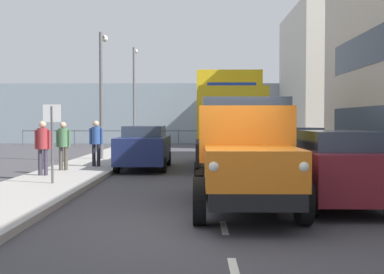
{
  "coord_description": "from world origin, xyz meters",
  "views": [
    {
      "loc": [
        0.47,
        8.79,
        1.96
      ],
      "look_at": [
        0.69,
        -8.07,
        1.37
      ],
      "focal_mm": 45.74,
      "sensor_mm": 36.0,
      "label": 1
    }
  ],
  "objects_px": {
    "pedestrian_strolling": "(43,143)",
    "lamp_post_promenade": "(102,83)",
    "lamp_post_far": "(134,88)",
    "car_red_kerbside_2": "(268,144)",
    "car_navy_oppositeside_0": "(145,147)",
    "pedestrian_near_railing": "(63,142)",
    "lorry_cargo_yellow": "(227,117)",
    "car_white_kerbside_1": "(292,152)",
    "car_maroon_kerbside_near": "(336,167)",
    "street_sign": "(52,130)",
    "truck_vintage_orange": "(245,157)",
    "pedestrian_couple_b": "(96,139)"
  },
  "relations": [
    {
      "from": "pedestrian_strolling",
      "to": "lamp_post_far",
      "type": "height_order",
      "value": "lamp_post_far"
    },
    {
      "from": "pedestrian_strolling",
      "to": "lamp_post_promenade",
      "type": "height_order",
      "value": "lamp_post_promenade"
    },
    {
      "from": "pedestrian_near_railing",
      "to": "lamp_post_far",
      "type": "distance_m",
      "value": 16.94
    },
    {
      "from": "car_red_kerbside_2",
      "to": "pedestrian_strolling",
      "type": "bearing_deg",
      "value": 35.42
    },
    {
      "from": "car_white_kerbside_1",
      "to": "pedestrian_strolling",
      "type": "height_order",
      "value": "pedestrian_strolling"
    },
    {
      "from": "pedestrian_strolling",
      "to": "pedestrian_couple_b",
      "type": "distance_m",
      "value": 3.31
    },
    {
      "from": "lorry_cargo_yellow",
      "to": "pedestrian_strolling",
      "type": "xyz_separation_m",
      "value": [
        6.27,
        4.62,
        -0.87
      ]
    },
    {
      "from": "pedestrian_couple_b",
      "to": "lamp_post_far",
      "type": "height_order",
      "value": "lamp_post_far"
    },
    {
      "from": "street_sign",
      "to": "truck_vintage_orange",
      "type": "bearing_deg",
      "value": 145.81
    },
    {
      "from": "pedestrian_near_railing",
      "to": "pedestrian_couple_b",
      "type": "distance_m",
      "value": 1.72
    },
    {
      "from": "car_navy_oppositeside_0",
      "to": "pedestrian_near_railing",
      "type": "height_order",
      "value": "pedestrian_near_railing"
    },
    {
      "from": "pedestrian_strolling",
      "to": "pedestrian_near_railing",
      "type": "distance_m",
      "value": 1.66
    },
    {
      "from": "pedestrian_near_railing",
      "to": "lorry_cargo_yellow",
      "type": "bearing_deg",
      "value": -153.82
    },
    {
      "from": "car_red_kerbside_2",
      "to": "street_sign",
      "type": "bearing_deg",
      "value": 47.03
    },
    {
      "from": "car_red_kerbside_2",
      "to": "pedestrian_couple_b",
      "type": "xyz_separation_m",
      "value": [
        7.07,
        2.68,
        0.31
      ]
    },
    {
      "from": "car_maroon_kerbside_near",
      "to": "car_navy_oppositeside_0",
      "type": "xyz_separation_m",
      "value": [
        5.23,
        -8.43,
        0.0
      ]
    },
    {
      "from": "car_red_kerbside_2",
      "to": "lamp_post_promenade",
      "type": "height_order",
      "value": "lamp_post_promenade"
    },
    {
      "from": "lorry_cargo_yellow",
      "to": "pedestrian_strolling",
      "type": "bearing_deg",
      "value": 36.41
    },
    {
      "from": "pedestrian_near_railing",
      "to": "lamp_post_promenade",
      "type": "bearing_deg",
      "value": -93.85
    },
    {
      "from": "street_sign",
      "to": "pedestrian_strolling",
      "type": "bearing_deg",
      "value": -65.45
    },
    {
      "from": "car_maroon_kerbside_near",
      "to": "pedestrian_couple_b",
      "type": "bearing_deg",
      "value": -48.48
    },
    {
      "from": "truck_vintage_orange",
      "to": "pedestrian_strolling",
      "type": "height_order",
      "value": "truck_vintage_orange"
    },
    {
      "from": "car_maroon_kerbside_near",
      "to": "car_navy_oppositeside_0",
      "type": "bearing_deg",
      "value": -58.18
    },
    {
      "from": "car_red_kerbside_2",
      "to": "pedestrian_couple_b",
      "type": "relative_size",
      "value": 2.47
    },
    {
      "from": "car_maroon_kerbside_near",
      "to": "street_sign",
      "type": "relative_size",
      "value": 1.73
    },
    {
      "from": "car_navy_oppositeside_0",
      "to": "lamp_post_far",
      "type": "height_order",
      "value": "lamp_post_far"
    },
    {
      "from": "car_navy_oppositeside_0",
      "to": "pedestrian_couple_b",
      "type": "distance_m",
      "value": 1.92
    },
    {
      "from": "lamp_post_far",
      "to": "lorry_cargo_yellow",
      "type": "bearing_deg",
      "value": 112.49
    },
    {
      "from": "car_maroon_kerbside_near",
      "to": "car_red_kerbside_2",
      "type": "distance_m",
      "value": 10.67
    },
    {
      "from": "pedestrian_strolling",
      "to": "car_maroon_kerbside_near",
      "type": "bearing_deg",
      "value": 149.21
    },
    {
      "from": "car_maroon_kerbside_near",
      "to": "car_red_kerbside_2",
      "type": "height_order",
      "value": "same"
    },
    {
      "from": "lamp_post_promenade",
      "to": "pedestrian_strolling",
      "type": "bearing_deg",
      "value": 85.32
    },
    {
      "from": "car_navy_oppositeside_0",
      "to": "pedestrian_near_railing",
      "type": "bearing_deg",
      "value": 35.22
    },
    {
      "from": "lorry_cargo_yellow",
      "to": "car_white_kerbside_1",
      "type": "xyz_separation_m",
      "value": [
        -1.89,
        4.37,
        -1.18
      ]
    },
    {
      "from": "pedestrian_couple_b",
      "to": "car_maroon_kerbside_near",
      "type": "bearing_deg",
      "value": 131.52
    },
    {
      "from": "pedestrian_near_railing",
      "to": "car_maroon_kerbside_near",
      "type": "bearing_deg",
      "value": 140.68
    },
    {
      "from": "car_maroon_kerbside_near",
      "to": "lorry_cargo_yellow",
      "type": "bearing_deg",
      "value": -78.72
    },
    {
      "from": "truck_vintage_orange",
      "to": "street_sign",
      "type": "bearing_deg",
      "value": -34.19
    },
    {
      "from": "pedestrian_couple_b",
      "to": "lamp_post_promenade",
      "type": "bearing_deg",
      "value": -82.29
    },
    {
      "from": "truck_vintage_orange",
      "to": "street_sign",
      "type": "relative_size",
      "value": 2.51
    },
    {
      "from": "car_maroon_kerbside_near",
      "to": "pedestrian_near_railing",
      "type": "bearing_deg",
      "value": -39.32
    },
    {
      "from": "car_red_kerbside_2",
      "to": "car_navy_oppositeside_0",
      "type": "xyz_separation_m",
      "value": [
        5.23,
        2.24,
        0.0
      ]
    },
    {
      "from": "car_white_kerbside_1",
      "to": "street_sign",
      "type": "distance_m",
      "value": 7.63
    },
    {
      "from": "car_white_kerbside_1",
      "to": "lamp_post_promenade",
      "type": "xyz_separation_m",
      "value": [
        7.59,
        -6.71,
        2.79
      ]
    },
    {
      "from": "car_navy_oppositeside_0",
      "to": "street_sign",
      "type": "xyz_separation_m",
      "value": [
        2.02,
        5.55,
        0.79
      ]
    },
    {
      "from": "lorry_cargo_yellow",
      "to": "pedestrian_strolling",
      "type": "relative_size",
      "value": 4.61
    },
    {
      "from": "lorry_cargo_yellow",
      "to": "lamp_post_promenade",
      "type": "height_order",
      "value": "lamp_post_promenade"
    },
    {
      "from": "pedestrian_near_railing",
      "to": "truck_vintage_orange",
      "type": "bearing_deg",
      "value": 129.36
    },
    {
      "from": "car_maroon_kerbside_near",
      "to": "pedestrian_strolling",
      "type": "height_order",
      "value": "pedestrian_strolling"
    },
    {
      "from": "car_white_kerbside_1",
      "to": "street_sign",
      "type": "height_order",
      "value": "street_sign"
    }
  ]
}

